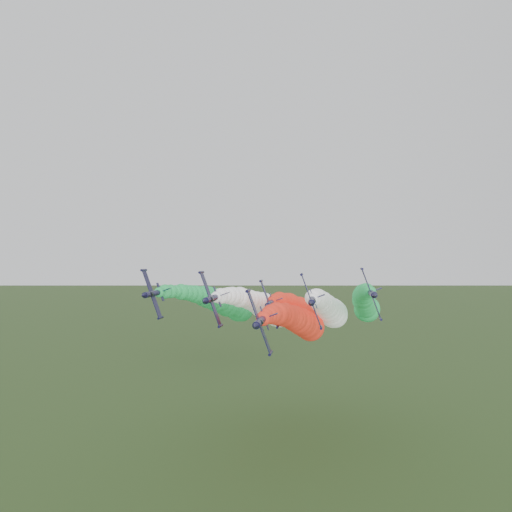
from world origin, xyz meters
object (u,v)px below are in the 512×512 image
(jet_lead, at_px, (300,322))
(jet_outer_left, at_px, (224,304))
(jet_inner_left, at_px, (267,308))
(jet_outer_right, at_px, (366,304))
(jet_trail, at_px, (300,310))
(jet_inner_right, at_px, (329,309))

(jet_lead, relative_size, jet_outer_left, 1.00)
(jet_inner_left, xyz_separation_m, jet_outer_left, (-14.67, 8.21, 0.41))
(jet_lead, xyz_separation_m, jet_outer_left, (-24.96, 20.74, 2.72))
(jet_inner_left, relative_size, jet_outer_right, 1.00)
(jet_outer_left, bearing_deg, jet_lead, -39.73)
(jet_trail, bearing_deg, jet_lead, -87.26)
(jet_outer_right, height_order, jet_trail, jet_outer_right)
(jet_inner_left, relative_size, jet_outer_left, 1.00)
(jet_lead, height_order, jet_outer_left, jet_outer_left)
(jet_outer_left, relative_size, jet_trail, 0.99)
(jet_lead, xyz_separation_m, jet_inner_right, (7.90, 15.80, 1.91))
(jet_inner_left, distance_m, jet_trail, 18.83)
(jet_lead, relative_size, jet_inner_left, 1.00)
(jet_lead, distance_m, jet_inner_right, 17.77)
(jet_trail, bearing_deg, jet_outer_right, -20.57)
(jet_inner_right, relative_size, jet_outer_right, 1.00)
(jet_lead, xyz_separation_m, jet_inner_left, (-10.29, 12.53, 2.32))
(jet_inner_right, xyz_separation_m, jet_trail, (-9.29, 13.18, -1.82))
(jet_inner_right, height_order, jet_outer_left, jet_outer_left)
(jet_lead, xyz_separation_m, jet_outer_right, (19.17, 21.26, 3.19))
(jet_inner_right, relative_size, jet_outer_left, 1.00)
(jet_lead, distance_m, jet_inner_left, 16.38)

